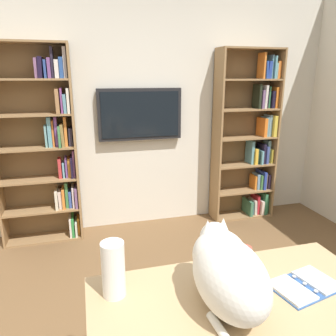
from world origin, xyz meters
name	(u,v)px	position (x,y,z in m)	size (l,w,h in m)	color
wall_back	(145,111)	(0.00, -2.23, 1.35)	(4.52, 0.06, 2.70)	silver
bookshelf_left	(251,139)	(-1.28, -2.06, 0.99)	(0.76, 0.28, 2.04)	#937047
bookshelf_right	(45,145)	(1.09, -2.06, 1.05)	(0.81, 0.28, 2.05)	#937047
wall_mounted_tv	(140,114)	(0.07, -2.15, 1.32)	(0.94, 0.07, 0.57)	black
desk	(241,318)	(0.05, 0.28, 0.62)	(1.42, 0.69, 0.72)	tan
cat	(226,270)	(0.14, 0.28, 0.90)	(0.30, 0.63, 0.36)	white
open_binder	(304,285)	(-0.30, 0.28, 0.73)	(0.37, 0.28, 0.02)	#335999
paper_towel_roll	(113,269)	(0.62, 0.09, 0.86)	(0.11, 0.11, 0.28)	white
coffee_mug	(244,255)	(-0.11, 0.01, 0.77)	(0.08, 0.08, 0.10)	#D84C3F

